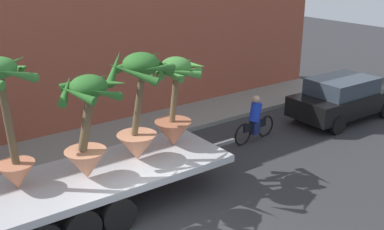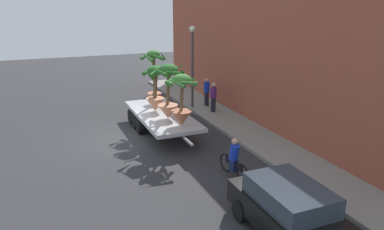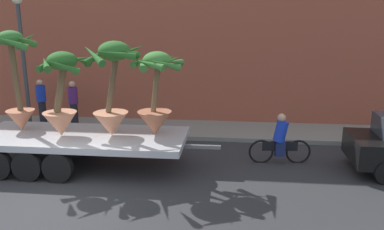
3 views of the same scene
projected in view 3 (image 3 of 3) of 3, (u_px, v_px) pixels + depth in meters
ground_plane at (60, 204)px, 9.14m from camera, size 60.00×60.00×0.00m
sidewalk at (129, 128)px, 14.99m from camera, size 24.00×2.20×0.15m
building_facade at (136, 23)px, 15.65m from camera, size 24.00×1.20×7.88m
flatbed_trailer at (72, 141)px, 11.20m from camera, size 6.98×2.39×0.98m
potted_palm_rear at (62, 95)px, 10.74m from camera, size 1.51×1.48×2.36m
potted_palm_middle at (16, 81)px, 11.21m from camera, size 1.41×1.46×2.89m
potted_palm_front at (113, 89)px, 10.72m from camera, size 1.76×1.84×2.64m
potted_palm_extra at (156, 94)px, 10.85m from camera, size 1.44×1.42×2.35m
cyclist at (280, 141)px, 11.52m from camera, size 1.84×0.38×1.54m
pedestrian_near_gate at (41, 100)px, 15.24m from camera, size 0.36×0.36×1.71m
pedestrian_far_left at (73, 102)px, 14.89m from camera, size 0.36×0.36×1.71m
street_lamp at (22, 45)px, 13.79m from camera, size 0.36×0.36×4.83m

